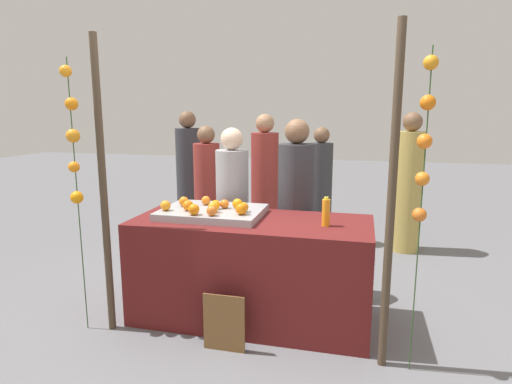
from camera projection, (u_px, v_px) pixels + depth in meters
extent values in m
plane|color=slate|center=(252.00, 317.00, 3.63)|extent=(24.00, 24.00, 0.00)
cube|color=#5B1919|center=(252.00, 269.00, 3.55)|extent=(1.92, 0.82, 0.85)
cube|color=#9EA0A5|center=(212.00, 212.00, 3.59)|extent=(0.83, 0.61, 0.06)
sphere|color=orange|center=(241.00, 209.00, 3.38)|extent=(0.09, 0.09, 0.09)
sphere|color=orange|center=(213.00, 207.00, 3.45)|extent=(0.09, 0.09, 0.09)
sphere|color=orange|center=(225.00, 204.00, 3.60)|extent=(0.08, 0.08, 0.08)
sphere|color=orange|center=(238.00, 204.00, 3.57)|extent=(0.09, 0.09, 0.09)
sphere|color=orange|center=(216.00, 205.00, 3.56)|extent=(0.08, 0.08, 0.08)
sphere|color=orange|center=(184.00, 201.00, 3.67)|extent=(0.08, 0.08, 0.08)
sphere|color=orange|center=(188.00, 206.00, 3.51)|extent=(0.09, 0.09, 0.09)
sphere|color=orange|center=(166.00, 206.00, 3.52)|extent=(0.08, 0.08, 0.08)
sphere|color=orange|center=(194.00, 209.00, 3.37)|extent=(0.09, 0.09, 0.09)
sphere|color=orange|center=(212.00, 211.00, 3.34)|extent=(0.08, 0.08, 0.08)
sphere|color=orange|center=(206.00, 200.00, 3.73)|extent=(0.08, 0.08, 0.08)
sphere|color=orange|center=(244.00, 207.00, 3.47)|extent=(0.08, 0.08, 0.08)
cylinder|color=orange|center=(326.00, 213.00, 3.26)|extent=(0.06, 0.06, 0.21)
cylinder|color=yellow|center=(326.00, 198.00, 3.24)|extent=(0.03, 0.03, 0.02)
cube|color=brown|center=(224.00, 324.00, 3.08)|extent=(0.31, 0.01, 0.44)
cube|color=black|center=(225.00, 323.00, 3.10)|extent=(0.29, 0.02, 0.42)
cylinder|color=#99999E|center=(233.00, 219.00, 4.17)|extent=(0.31, 0.31, 1.35)
sphere|color=beige|center=(232.00, 139.00, 4.03)|extent=(0.21, 0.21, 0.21)
cylinder|color=#333338|center=(296.00, 221.00, 3.98)|extent=(0.33, 0.33, 1.42)
sphere|color=brown|center=(297.00, 131.00, 3.82)|extent=(0.22, 0.22, 0.22)
cylinder|color=#333338|center=(320.00, 194.00, 5.57)|extent=(0.30, 0.30, 1.31)
sphere|color=brown|center=(322.00, 135.00, 5.43)|extent=(0.20, 0.20, 0.20)
cylinder|color=#333338|center=(189.00, 182.00, 5.94)|extent=(0.34, 0.34, 1.48)
sphere|color=brown|center=(187.00, 120.00, 5.78)|extent=(0.23, 0.23, 0.23)
cylinder|color=maroon|center=(265.00, 192.00, 5.32)|extent=(0.34, 0.34, 1.45)
sphere|color=#A87A59|center=(265.00, 123.00, 5.17)|extent=(0.23, 0.23, 0.23)
cylinder|color=maroon|center=(207.00, 199.00, 5.15)|extent=(0.31, 0.31, 1.34)
sphere|color=brown|center=(206.00, 135.00, 5.00)|extent=(0.21, 0.21, 0.21)
cylinder|color=tan|center=(408.00, 192.00, 5.23)|extent=(0.34, 0.34, 1.47)
sphere|color=brown|center=(413.00, 122.00, 5.07)|extent=(0.23, 0.23, 0.23)
cylinder|color=#473828|center=(103.00, 189.00, 3.24)|extent=(0.06, 0.06, 2.27)
cylinder|color=#473828|center=(391.00, 204.00, 2.74)|extent=(0.06, 0.06, 2.27)
cylinder|color=#2D4C23|center=(78.00, 200.00, 3.25)|extent=(0.01, 0.01, 2.10)
sphere|color=orange|center=(66.00, 71.00, 3.07)|extent=(0.09, 0.09, 0.09)
sphere|color=orange|center=(72.00, 104.00, 3.12)|extent=(0.09, 0.09, 0.09)
sphere|color=orange|center=(73.00, 136.00, 3.16)|extent=(0.10, 0.10, 0.10)
sphere|color=orange|center=(74.00, 167.00, 3.20)|extent=(0.08, 0.08, 0.08)
sphere|color=orange|center=(77.00, 197.00, 3.24)|extent=(0.09, 0.09, 0.09)
cylinder|color=#2D4C23|center=(420.00, 219.00, 2.70)|extent=(0.01, 0.01, 2.10)
sphere|color=orange|center=(431.00, 63.00, 2.52)|extent=(0.09, 0.09, 0.09)
sphere|color=orange|center=(428.00, 103.00, 2.56)|extent=(0.09, 0.09, 0.09)
sphere|color=orange|center=(425.00, 141.00, 2.61)|extent=(0.09, 0.09, 0.09)
sphere|color=orange|center=(422.00, 179.00, 2.65)|extent=(0.09, 0.09, 0.09)
sphere|color=orange|center=(419.00, 215.00, 2.70)|extent=(0.09, 0.09, 0.09)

